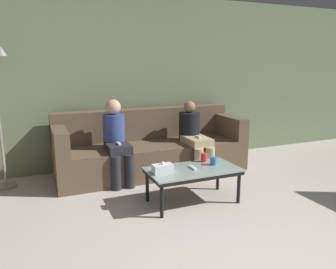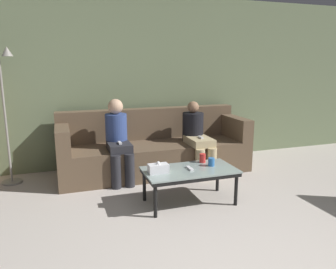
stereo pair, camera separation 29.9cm
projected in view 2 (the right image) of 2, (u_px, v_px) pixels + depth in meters
name	position (u px, v px, depth m)	size (l,w,h in m)	color
wall_back	(144.00, 82.00, 5.13)	(12.00, 0.06, 2.60)	#707F5B
couch	(154.00, 149.00, 4.87)	(2.75, 0.88, 0.91)	brown
coffee_table	(190.00, 173.00, 3.73)	(1.05, 0.56, 0.41)	#8C9E99
cup_near_left	(203.00, 158.00, 3.97)	(0.07, 0.07, 0.11)	red
cup_near_right	(211.00, 162.00, 3.83)	(0.08, 0.08, 0.10)	#3372BF
tissue_box	(158.00, 168.00, 3.59)	(0.22, 0.12, 0.13)	white
game_remote	(190.00, 168.00, 3.72)	(0.04, 0.15, 0.02)	white
standing_lamp	(5.00, 102.00, 4.22)	(0.31, 0.26, 1.79)	gray
seated_person_left_end	(118.00, 138.00, 4.43)	(0.31, 0.62, 1.11)	#28282D
seated_person_mid_left	(197.00, 135.00, 4.76)	(0.31, 0.70, 1.04)	tan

